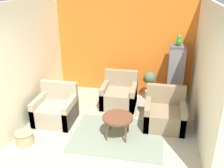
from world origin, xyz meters
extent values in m
cube|color=orange|center=(0.00, 3.53, 1.36)|extent=(3.89, 0.06, 2.71)
cube|color=beige|center=(-1.92, 1.75, 1.36)|extent=(0.06, 3.50, 2.71)
cube|color=beige|center=(1.92, 1.75, 1.36)|extent=(0.06, 3.50, 2.71)
cube|color=gray|center=(0.23, 1.18, 0.01)|extent=(1.92, 1.47, 0.01)
cylinder|color=brown|center=(0.23, 1.18, 0.46)|extent=(0.64, 0.64, 0.04)
cylinder|color=brown|center=(0.04, 0.98, 0.22)|extent=(0.04, 0.04, 0.44)
cylinder|color=brown|center=(0.43, 0.98, 0.22)|extent=(0.04, 0.04, 0.44)
cylinder|color=brown|center=(0.04, 1.37, 0.22)|extent=(0.04, 0.04, 0.44)
cylinder|color=brown|center=(0.43, 1.37, 0.22)|extent=(0.04, 0.04, 0.44)
cube|color=tan|center=(-1.29, 1.48, 0.22)|extent=(0.88, 0.81, 0.44)
cube|color=tan|center=(-1.29, 1.82, 0.66)|extent=(0.88, 0.14, 0.44)
cube|color=tan|center=(-1.67, 1.48, 0.29)|extent=(0.12, 0.81, 0.59)
cube|color=tan|center=(-0.91, 1.48, 0.29)|extent=(0.12, 0.81, 0.59)
cube|color=#8E7A5B|center=(1.20, 1.75, 0.22)|extent=(0.88, 0.81, 0.44)
cube|color=#8E7A5B|center=(1.20, 2.09, 0.66)|extent=(0.88, 0.14, 0.44)
cube|color=#8E7A5B|center=(0.82, 1.75, 0.29)|extent=(0.12, 0.81, 0.59)
cube|color=#8E7A5B|center=(1.58, 1.75, 0.29)|extent=(0.12, 0.81, 0.59)
cube|color=#9E896B|center=(0.03, 2.54, 0.22)|extent=(0.88, 0.81, 0.44)
cube|color=#9E896B|center=(0.03, 2.87, 0.66)|extent=(0.88, 0.14, 0.44)
cube|color=#9E896B|center=(-0.35, 2.54, 0.29)|extent=(0.12, 0.81, 0.59)
cube|color=#9E896B|center=(0.41, 2.54, 0.29)|extent=(0.12, 0.81, 0.59)
cube|color=#555559|center=(1.44, 3.13, 0.03)|extent=(0.53, 0.53, 0.06)
cube|color=gray|center=(1.44, 3.13, 0.79)|extent=(0.40, 0.40, 1.45)
cube|color=#555559|center=(1.44, 3.13, 1.52)|extent=(0.42, 0.42, 0.03)
ellipsoid|color=green|center=(1.44, 3.13, 1.64)|extent=(0.13, 0.16, 0.21)
sphere|color=green|center=(1.44, 3.11, 1.76)|extent=(0.11, 0.11, 0.11)
cone|color=gold|center=(1.44, 3.06, 1.75)|extent=(0.05, 0.05, 0.05)
cone|color=green|center=(1.44, 3.20, 1.62)|extent=(0.07, 0.13, 0.18)
cylinder|color=beige|center=(0.78, 3.08, 0.13)|extent=(0.24, 0.24, 0.26)
cylinder|color=brown|center=(0.78, 3.08, 0.39)|extent=(0.03, 0.03, 0.26)
sphere|color=#566B47|center=(0.78, 3.08, 0.64)|extent=(0.33, 0.33, 0.33)
sphere|color=#566B47|center=(0.69, 3.12, 0.58)|extent=(0.20, 0.20, 0.20)
sphere|color=#566B47|center=(0.86, 3.06, 0.60)|extent=(0.18, 0.18, 0.18)
cylinder|color=tan|center=(-1.58, 0.57, 0.13)|extent=(0.36, 0.36, 0.25)
cylinder|color=#957E57|center=(-1.58, 0.57, 0.24)|extent=(0.38, 0.38, 0.02)
camera|label=1|loc=(0.97, -3.21, 3.14)|focal=40.00mm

